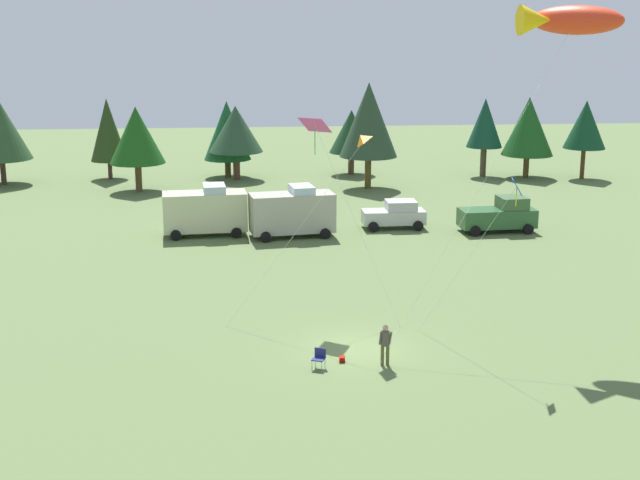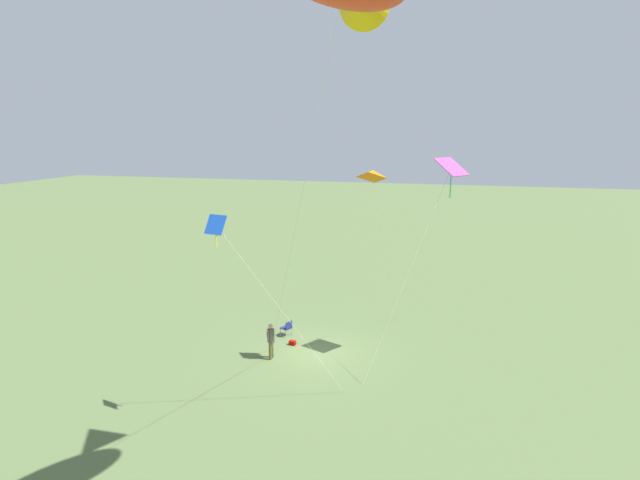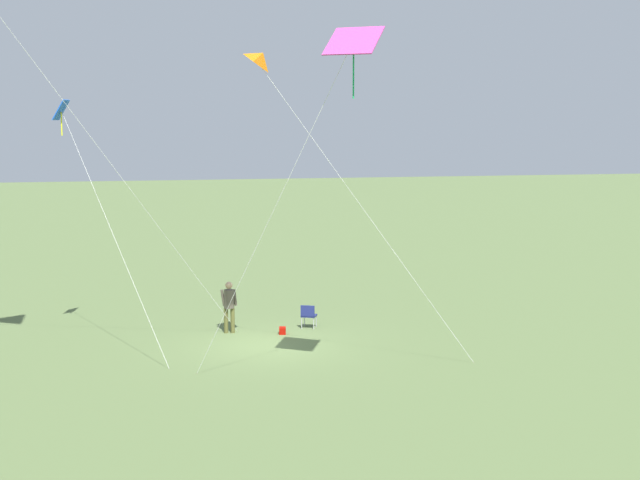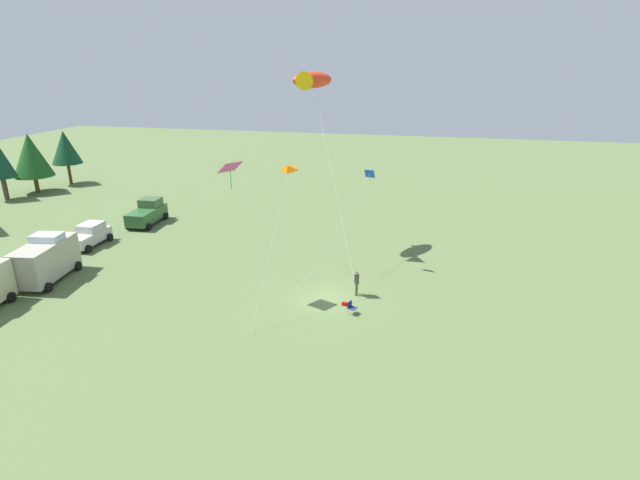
% 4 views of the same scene
% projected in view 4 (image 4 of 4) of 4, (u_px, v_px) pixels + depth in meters
% --- Properties ---
extents(ground_plane, '(160.00, 160.00, 0.00)m').
position_uv_depth(ground_plane, '(326.00, 299.00, 33.80)').
color(ground_plane, '#55693C').
extents(person_kite_flyer, '(0.56, 0.37, 1.74)m').
position_uv_depth(person_kite_flyer, '(357.00, 281.00, 33.98)').
color(person_kite_flyer, brown).
rests_on(person_kite_flyer, ground).
extents(folding_chair, '(0.63, 0.63, 0.82)m').
position_uv_depth(folding_chair, '(351.00, 307.00, 31.65)').
color(folding_chair, navy).
rests_on(folding_chair, ground).
extents(backpack_on_grass, '(0.27, 0.35, 0.22)m').
position_uv_depth(backpack_on_grass, '(345.00, 304.00, 32.82)').
color(backpack_on_grass, '#A00D05').
rests_on(backpack_on_grass, ground).
extents(van_motorhome_grey, '(5.66, 3.23, 3.34)m').
position_uv_depth(van_motorhome_grey, '(46.00, 259.00, 36.17)').
color(van_motorhome_grey, '#A6A290').
rests_on(van_motorhome_grey, ground).
extents(car_silver_compact, '(4.23, 2.25, 1.89)m').
position_uv_depth(car_silver_compact, '(89.00, 235.00, 43.24)').
color(car_silver_compact, beige).
rests_on(car_silver_compact, ground).
extents(truck_green_flatbed, '(5.11, 2.65, 2.34)m').
position_uv_depth(truck_green_flatbed, '(147.00, 213.00, 49.06)').
color(truck_green_flatbed, '#2C592E').
rests_on(truck_green_flatbed, ground).
extents(kite_large_fish, '(11.58, 7.15, 14.46)m').
position_uv_depth(kite_large_fish, '(311.00, 80.00, 38.71)').
color(kite_large_fish, red).
rests_on(kite_large_fish, ground).
extents(kite_delta_orange, '(6.55, 1.27, 9.05)m').
position_uv_depth(kite_delta_orange, '(288.00, 169.00, 31.85)').
color(kite_delta_orange, orange).
rests_on(kite_delta_orange, ground).
extents(kite_diamond_rainbow, '(4.54, 3.96, 9.36)m').
position_uv_depth(kite_diamond_rainbow, '(231.00, 170.00, 30.95)').
color(kite_diamond_rainbow, '#CF419A').
rests_on(kite_diamond_rainbow, ground).
extents(kite_diamond_blue, '(3.26, 4.40, 7.71)m').
position_uv_depth(kite_diamond_blue, '(367.00, 178.00, 36.59)').
color(kite_diamond_blue, blue).
rests_on(kite_diamond_blue, ground).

